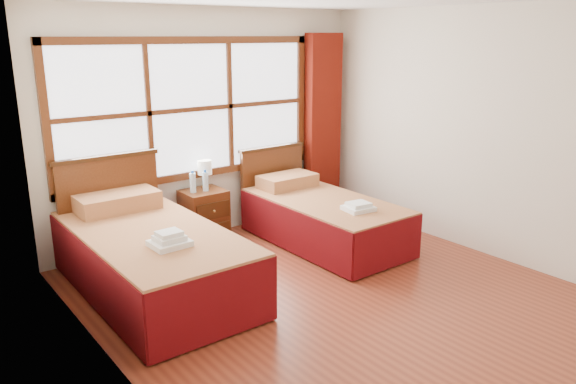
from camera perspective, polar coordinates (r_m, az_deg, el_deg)
floor at (r=5.18m, az=5.26°, el=-10.70°), size 4.50×4.50×0.00m
wall_back at (r=6.54m, az=-7.99°, el=6.78°), size 4.00×0.00×4.00m
wall_left at (r=3.72m, az=-17.54°, el=-0.61°), size 0.00×4.50×4.50m
wall_right at (r=6.27m, az=19.23°, el=5.67°), size 0.00×4.50×4.50m
window at (r=6.36m, az=-9.86°, el=8.28°), size 3.16×0.06×1.56m
curtain at (r=7.37m, az=3.54°, el=6.87°), size 0.50×0.16×2.30m
bed_left at (r=5.33m, az=-13.83°, el=-6.29°), size 1.15×2.24×1.13m
bed_right at (r=6.39m, az=3.38°, el=-2.57°), size 1.00×2.02×0.97m
nightstand at (r=6.43m, az=-8.50°, el=-2.49°), size 0.46×0.45×0.61m
towels_left at (r=4.77m, az=-11.94°, el=-4.81°), size 0.32×0.28×0.13m
towels_right at (r=5.92m, az=7.17°, el=-1.53°), size 0.33×0.29×0.09m
lamp at (r=6.43m, az=-8.46°, el=2.42°), size 0.16×0.16×0.32m
bottle_near at (r=6.26m, az=-9.64°, el=0.96°), size 0.07×0.07×0.25m
bottle_far at (r=6.31m, az=-8.39°, el=1.09°), size 0.06×0.06×0.24m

